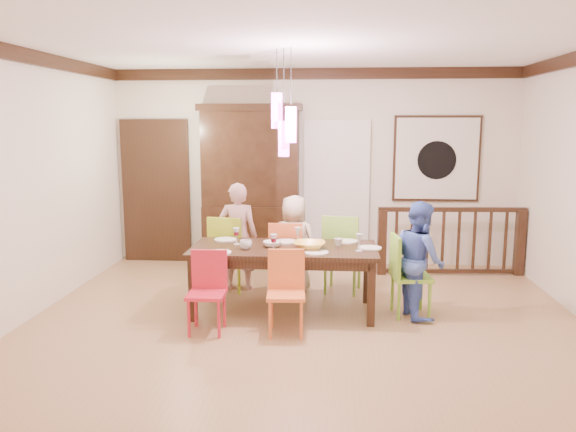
# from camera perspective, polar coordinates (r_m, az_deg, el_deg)

# --- Properties ---
(floor) EXTENTS (6.00, 6.00, 0.00)m
(floor) POSITION_cam_1_polar(r_m,az_deg,el_deg) (6.28, 1.71, -10.31)
(floor) COLOR #A97F52
(floor) RESTS_ON ground
(ceiling) EXTENTS (6.00, 6.00, 0.00)m
(ceiling) POSITION_cam_1_polar(r_m,az_deg,el_deg) (5.95, 1.86, 16.96)
(ceiling) COLOR white
(ceiling) RESTS_ON wall_back
(wall_back) EXTENTS (6.00, 0.00, 6.00)m
(wall_back) POSITION_cam_1_polar(r_m,az_deg,el_deg) (8.43, 2.59, 4.90)
(wall_back) COLOR silver
(wall_back) RESTS_ON floor
(wall_left) EXTENTS (0.00, 5.00, 5.00)m
(wall_left) POSITION_cam_1_polar(r_m,az_deg,el_deg) (6.78, -24.48, 2.92)
(wall_left) COLOR silver
(wall_left) RESTS_ON floor
(crown_molding) EXTENTS (6.00, 5.00, 0.16)m
(crown_molding) POSITION_cam_1_polar(r_m,az_deg,el_deg) (5.94, 1.85, 16.20)
(crown_molding) COLOR black
(crown_molding) RESTS_ON wall_back
(panel_door) EXTENTS (1.04, 0.07, 2.24)m
(panel_door) POSITION_cam_1_polar(r_m,az_deg,el_deg) (8.83, -13.21, 2.26)
(panel_door) COLOR black
(panel_door) RESTS_ON wall_back
(white_doorway) EXTENTS (0.97, 0.05, 2.22)m
(white_doorway) POSITION_cam_1_polar(r_m,az_deg,el_deg) (8.43, 4.94, 2.14)
(white_doorway) COLOR silver
(white_doorway) RESTS_ON wall_back
(painting) EXTENTS (1.25, 0.06, 1.25)m
(painting) POSITION_cam_1_polar(r_m,az_deg,el_deg) (8.51, 14.85, 5.64)
(painting) COLOR black
(painting) RESTS_ON wall_back
(pendant_cluster) EXTENTS (0.27, 0.21, 1.14)m
(pendant_cluster) POSITION_cam_1_polar(r_m,az_deg,el_deg) (6.12, -0.42, 9.31)
(pendant_cluster) COLOR #FF4CCA
(pendant_cluster) RESTS_ON ceiling
(dining_table) EXTENTS (2.07, 0.94, 0.75)m
(dining_table) POSITION_cam_1_polar(r_m,az_deg,el_deg) (6.30, -0.41, -3.92)
(dining_table) COLOR black
(dining_table) RESTS_ON floor
(chair_far_left) EXTENTS (0.50, 0.50, 0.97)m
(chair_far_left) POSITION_cam_1_polar(r_m,az_deg,el_deg) (7.19, -5.91, -3.17)
(chair_far_left) COLOR #A3C422
(chair_far_left) RESTS_ON floor
(chair_far_mid) EXTENTS (0.42, 0.42, 0.92)m
(chair_far_mid) POSITION_cam_1_polar(r_m,az_deg,el_deg) (7.06, -0.17, -3.61)
(chair_far_mid) COLOR orange
(chair_far_mid) RESTS_ON floor
(chair_far_right) EXTENTS (0.54, 0.54, 1.00)m
(chair_far_right) POSITION_cam_1_polar(r_m,az_deg,el_deg) (7.10, 5.60, -3.18)
(chair_far_right) COLOR #7FBC3C
(chair_far_right) RESTS_ON floor
(chair_near_left) EXTENTS (0.38, 0.38, 0.83)m
(chair_near_left) POSITION_cam_1_polar(r_m,az_deg,el_deg) (5.78, -8.30, -7.21)
(chair_near_left) COLOR red
(chair_near_left) RESTS_ON floor
(chair_near_mid) EXTENTS (0.40, 0.40, 0.84)m
(chair_near_mid) POSITION_cam_1_polar(r_m,az_deg,el_deg) (5.68, -0.21, -7.31)
(chair_near_mid) COLOR orange
(chair_near_mid) RESTS_ON floor
(chair_end_right) EXTENTS (0.46, 0.46, 0.91)m
(chair_end_right) POSITION_cam_1_polar(r_m,az_deg,el_deg) (6.35, 12.43, -5.36)
(chair_end_right) COLOR #78BB2F
(chair_end_right) RESTS_ON floor
(china_hutch) EXTENTS (1.51, 0.46, 2.39)m
(china_hutch) POSITION_cam_1_polar(r_m,az_deg,el_deg) (8.33, -3.79, 3.08)
(china_hutch) COLOR black
(china_hutch) RESTS_ON floor
(balustrade) EXTENTS (2.05, 0.20, 0.96)m
(balustrade) POSITION_cam_1_polar(r_m,az_deg,el_deg) (8.19, 16.20, -2.34)
(balustrade) COLOR black
(balustrade) RESTS_ON floor
(person_far_left) EXTENTS (0.50, 0.33, 1.38)m
(person_far_left) POSITION_cam_1_polar(r_m,az_deg,el_deg) (7.18, -5.10, -2.08)
(person_far_left) COLOR #D7A3A3
(person_far_left) RESTS_ON floor
(person_far_mid) EXTENTS (0.68, 0.53, 1.23)m
(person_far_mid) POSITION_cam_1_polar(r_m,az_deg,el_deg) (7.10, 0.60, -2.79)
(person_far_mid) COLOR beige
(person_far_mid) RESTS_ON floor
(person_end_right) EXTENTS (0.62, 0.72, 1.29)m
(person_end_right) POSITION_cam_1_polar(r_m,az_deg,el_deg) (6.33, 13.24, -4.30)
(person_end_right) COLOR #4666C6
(person_end_right) RESTS_ON floor
(serving_bowl) EXTENTS (0.35, 0.35, 0.09)m
(serving_bowl) POSITION_cam_1_polar(r_m,az_deg,el_deg) (6.16, 2.20, -3.01)
(serving_bowl) COLOR gold
(serving_bowl) RESTS_ON dining_table
(small_bowl) EXTENTS (0.26, 0.26, 0.06)m
(small_bowl) POSITION_cam_1_polar(r_m,az_deg,el_deg) (6.27, -1.60, -2.87)
(small_bowl) COLOR white
(small_bowl) RESTS_ON dining_table
(cup_left) EXTENTS (0.17, 0.17, 0.10)m
(cup_left) POSITION_cam_1_polar(r_m,az_deg,el_deg) (6.17, -4.32, -2.92)
(cup_left) COLOR silver
(cup_left) RESTS_ON dining_table
(cup_right) EXTENTS (0.10, 0.10, 0.09)m
(cup_right) POSITION_cam_1_polar(r_m,az_deg,el_deg) (6.34, 5.15, -2.67)
(cup_right) COLOR silver
(cup_right) RESTS_ON dining_table
(plate_far_left) EXTENTS (0.26, 0.26, 0.01)m
(plate_far_left) POSITION_cam_1_polar(r_m,az_deg,el_deg) (6.67, -6.38, -2.39)
(plate_far_left) COLOR white
(plate_far_left) RESTS_ON dining_table
(plate_far_mid) EXTENTS (0.26, 0.26, 0.01)m
(plate_far_mid) POSITION_cam_1_polar(r_m,az_deg,el_deg) (6.52, -0.20, -2.61)
(plate_far_mid) COLOR white
(plate_far_mid) RESTS_ON dining_table
(plate_far_right) EXTENTS (0.26, 0.26, 0.01)m
(plate_far_right) POSITION_cam_1_polar(r_m,az_deg,el_deg) (6.58, 6.03, -2.57)
(plate_far_right) COLOR white
(plate_far_right) RESTS_ON dining_table
(plate_near_left) EXTENTS (0.26, 0.26, 0.01)m
(plate_near_left) POSITION_cam_1_polar(r_m,az_deg,el_deg) (6.03, -7.00, -3.69)
(plate_near_left) COLOR white
(plate_near_left) RESTS_ON dining_table
(plate_near_mid) EXTENTS (0.26, 0.26, 0.01)m
(plate_near_mid) POSITION_cam_1_polar(r_m,az_deg,el_deg) (5.99, 2.90, -3.73)
(plate_near_mid) COLOR white
(plate_near_mid) RESTS_ON dining_table
(plate_end_right) EXTENTS (0.26, 0.26, 0.01)m
(plate_end_right) POSITION_cam_1_polar(r_m,az_deg,el_deg) (6.26, 8.30, -3.22)
(plate_end_right) COLOR white
(plate_end_right) RESTS_ON dining_table
(wine_glass_a) EXTENTS (0.08, 0.08, 0.19)m
(wine_glass_a) POSITION_cam_1_polar(r_m,az_deg,el_deg) (6.42, -5.27, -2.05)
(wine_glass_a) COLOR #590C19
(wine_glass_a) RESTS_ON dining_table
(wine_glass_b) EXTENTS (0.08, 0.08, 0.19)m
(wine_glass_b) POSITION_cam_1_polar(r_m,az_deg,el_deg) (6.43, 1.02, -1.99)
(wine_glass_b) COLOR silver
(wine_glass_b) RESTS_ON dining_table
(wine_glass_c) EXTENTS (0.08, 0.08, 0.19)m
(wine_glass_c) POSITION_cam_1_polar(r_m,az_deg,el_deg) (6.03, -1.48, -2.77)
(wine_glass_c) COLOR #590C19
(wine_glass_c) RESTS_ON dining_table
(wine_glass_d) EXTENTS (0.08, 0.08, 0.19)m
(wine_glass_d) POSITION_cam_1_polar(r_m,az_deg,el_deg) (6.11, 7.23, -2.69)
(wine_glass_d) COLOR silver
(wine_glass_d) RESTS_ON dining_table
(napkin) EXTENTS (0.18, 0.14, 0.01)m
(napkin) POSITION_cam_1_polar(r_m,az_deg,el_deg) (5.93, -1.12, -3.84)
(napkin) COLOR #D83359
(napkin) RESTS_ON dining_table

